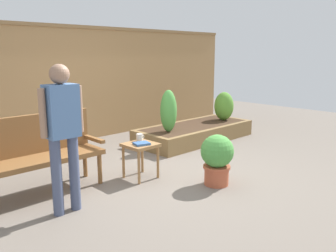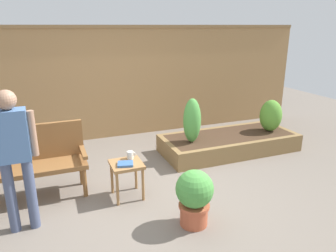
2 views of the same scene
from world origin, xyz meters
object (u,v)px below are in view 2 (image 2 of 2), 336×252
Objects in this scene: side_table at (127,169)px; potted_boxwood at (194,195)px; garden_bench at (27,158)px; shrub_far_corner at (271,116)px; person_by_bench at (14,150)px; book_on_table at (125,164)px; cup_on_table at (130,155)px; shrub_near_bench at (192,121)px.

potted_boxwood is (0.54, -0.86, -0.03)m from side_table.
garden_bench reaches higher than shrub_far_corner.
garden_bench is 4.08m from shrub_far_corner.
potted_boxwood is at bearing -144.47° from shrub_far_corner.
garden_bench reaches higher than side_table.
person_by_bench is (-4.12, -1.07, 0.35)m from shrub_far_corner.
potted_boxwood is 1.96m from person_by_bench.
shrub_far_corner reaches higher than book_on_table.
potted_boxwood is 0.42× the size of person_by_bench.
side_table is at bearing -22.45° from garden_bench.
person_by_bench is (-0.05, -0.74, 0.39)m from garden_bench.
potted_boxwood is (0.46, -0.98, -0.16)m from cup_on_table.
potted_boxwood is at bearing -40.24° from book_on_table.
potted_boxwood reaches higher than book_on_table.
shrub_far_corner is 4.27m from person_by_bench.
potted_boxwood is (1.72, -1.35, -0.18)m from garden_bench.
garden_bench is 1.27m from book_on_table.
shrub_near_bench is at bearing 47.66° from book_on_table.
potted_boxwood is (0.57, -0.81, -0.13)m from book_on_table.
cup_on_table is 0.08× the size of person_by_bench.
book_on_table is at bearing -115.08° from side_table.
shrub_near_bench is (1.23, 0.70, 0.14)m from cup_on_table.
book_on_table is at bearing 9.28° from person_by_bench.
shrub_near_bench reaches higher than shrub_far_corner.
side_table is 0.73× the size of potted_boxwood.
shrub_near_bench is 2.77m from person_by_bench.
shrub_far_corner is 0.37× the size of person_by_bench.
cup_on_table is at bearing 54.05° from side_table.
shrub_far_corner is at bearing 15.75° from side_table.
potted_boxwood reaches higher than cup_on_table.
side_table is at bearing -125.95° from cup_on_table.
garden_bench is at bearing -175.33° from shrub_far_corner.
potted_boxwood is 2.90m from shrub_far_corner.
person_by_bench is at bearing -164.22° from cup_on_table.
shrub_far_corner is at bearing 35.53° from potted_boxwood.
shrub_near_bench reaches higher than cup_on_table.
book_on_table is 0.34× the size of shrub_far_corner.
book_on_table is at bearing -122.60° from cup_on_table.
cup_on_table reaches higher than side_table.
shrub_near_bench is (1.31, 0.82, 0.27)m from side_table.
potted_boxwood is 0.89× the size of shrub_near_bench.
person_by_bench reaches higher than potted_boxwood.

